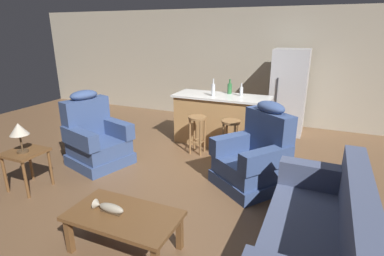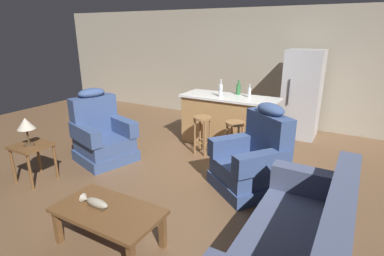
{
  "view_description": "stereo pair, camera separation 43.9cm",
  "coord_description": "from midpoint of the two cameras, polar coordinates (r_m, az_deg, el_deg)",
  "views": [
    {
      "loc": [
        1.68,
        -3.93,
        2.12
      ],
      "look_at": [
        0.02,
        -0.1,
        0.75
      ],
      "focal_mm": 28.0,
      "sensor_mm": 36.0,
      "label": 1
    },
    {
      "loc": [
        2.07,
        -3.73,
        2.12
      ],
      "look_at": [
        0.02,
        -0.1,
        0.75
      ],
      "focal_mm": 28.0,
      "sensor_mm": 36.0,
      "label": 2
    }
  ],
  "objects": [
    {
      "name": "coffee_table",
      "position": [
        3.17,
        -11.76,
        -15.88
      ],
      "size": [
        1.1,
        0.6,
        0.42
      ],
      "color": "brown",
      "rests_on": "ground_plane"
    },
    {
      "name": "bottle_short_amber",
      "position": [
        5.8,
        11.0,
        7.28
      ],
      "size": [
        0.08,
        0.08,
        0.28
      ],
      "color": "#2D6B38",
      "rests_on": "kitchen_island"
    },
    {
      "name": "bottle_tall_green",
      "position": [
        5.56,
        7.76,
        7.16
      ],
      "size": [
        0.07,
        0.07,
        0.32
      ],
      "color": "silver",
      "rests_on": "kitchen_island"
    },
    {
      "name": "table_lamp",
      "position": [
        4.62,
        -26.79,
        0.47
      ],
      "size": [
        0.24,
        0.24,
        0.41
      ],
      "color": "#4C3823",
      "rests_on": "end_table"
    },
    {
      "name": "bar_stool_right",
      "position": [
        5.07,
        10.63,
        -1.13
      ],
      "size": [
        0.32,
        0.32,
        0.68
      ],
      "color": "olive",
      "rests_on": "ground_plane"
    },
    {
      "name": "couch",
      "position": [
        2.98,
        24.03,
        -20.4
      ],
      "size": [
        0.87,
        1.91,
        0.94
      ],
      "rotation": [
        0.0,
        0.0,
        3.13
      ],
      "color": "#4C5675",
      "rests_on": "ground_plane"
    },
    {
      "name": "bottle_wine_dark",
      "position": [
        5.6,
        13.1,
        6.62
      ],
      "size": [
        0.06,
        0.06,
        0.24
      ],
      "color": "silver",
      "rests_on": "kitchen_island"
    },
    {
      "name": "recliner_near_island",
      "position": [
        4.25,
        14.56,
        -6.02
      ],
      "size": [
        1.18,
        1.18,
        1.2
      ],
      "rotation": [
        0.0,
        0.0,
        4.06
      ],
      "color": "#384C7A",
      "rests_on": "ground_plane"
    },
    {
      "name": "end_table",
      "position": [
        4.79,
        -25.87,
        -4.01
      ],
      "size": [
        0.48,
        0.48,
        0.56
      ],
      "color": "brown",
      "rests_on": "ground_plane"
    },
    {
      "name": "kitchen_island",
      "position": [
        5.75,
        9.14,
        1.36
      ],
      "size": [
        1.8,
        0.7,
        0.95
      ],
      "color": "#AD7F4C",
      "rests_on": "ground_plane"
    },
    {
      "name": "back_wall",
      "position": [
        7.25,
        14.54,
        11.14
      ],
      "size": [
        12.0,
        0.05,
        2.6
      ],
      "color": "#A89E89",
      "rests_on": "ground_plane"
    },
    {
      "name": "ground_plane",
      "position": [
        4.76,
        3.03,
        -8.27
      ],
      "size": [
        12.0,
        12.0,
        0.0
      ],
      "color": "brown"
    },
    {
      "name": "bar_stool_left",
      "position": [
        5.28,
        4.38,
        -0.06
      ],
      "size": [
        0.32,
        0.32,
        0.68
      ],
      "color": "olive",
      "rests_on": "ground_plane"
    },
    {
      "name": "recliner_near_lamp",
      "position": [
        5.21,
        -14.52,
        -1.43
      ],
      "size": [
        1.05,
        1.05,
        1.2
      ],
      "rotation": [
        0.0,
        0.0,
        -0.3
      ],
      "color": "#384C7A",
      "rests_on": "ground_plane"
    },
    {
      "name": "fish_figurine",
      "position": [
        3.2,
        -14.28,
        -13.66
      ],
      "size": [
        0.34,
        0.1,
        0.1
      ],
      "color": "#4C3823",
      "rests_on": "coffee_table"
    },
    {
      "name": "refrigerator",
      "position": [
        6.55,
        22.02,
        5.95
      ],
      "size": [
        0.7,
        0.69,
        1.76
      ],
      "color": "#B7B7BC",
      "rests_on": "ground_plane"
    }
  ]
}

